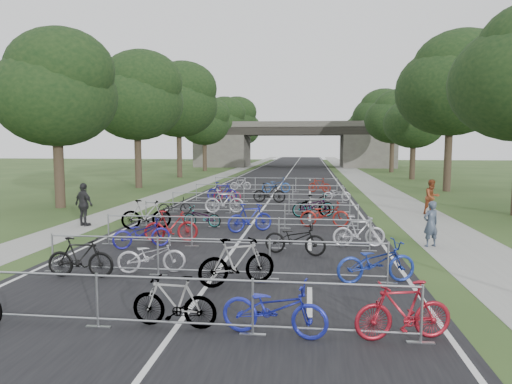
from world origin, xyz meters
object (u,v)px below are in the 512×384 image
overpass_bridge (294,145)px  pedestrian_a (431,224)px  bike_1 (174,302)px  bike_2 (274,309)px  pedestrian_b (432,197)px  pedestrian_c (84,205)px

overpass_bridge → pedestrian_a: 57.34m
overpass_bridge → pedestrian_a: overpass_bridge is taller
bike_1 → bike_2: (1.98, -0.17, 0.01)m
pedestrian_a → overpass_bridge: bearing=-107.2°
overpass_bridge → pedestrian_b: bearing=-79.8°
overpass_bridge → pedestrian_b: 49.97m
bike_1 → pedestrian_a: size_ratio=1.07×
pedestrian_a → bike_1: bearing=25.3°
pedestrian_a → pedestrian_c: bearing=-33.8°
overpass_bridge → pedestrian_a: bearing=-83.2°
pedestrian_a → pedestrian_c: size_ratio=0.85×
pedestrian_b → pedestrian_c: size_ratio=0.94×
bike_1 → bike_2: bearing=89.7°
overpass_bridge → bike_1: overpass_bridge is taller
pedestrian_b → pedestrian_c: bearing=173.7°
bike_1 → bike_2: 1.99m
overpass_bridge → bike_1: bearing=-90.0°
pedestrian_a → pedestrian_c: (-14.05, 2.44, 0.14)m
pedestrian_b → pedestrian_a: bearing=-129.2°
pedestrian_c → bike_2: bearing=158.4°
pedestrian_b → pedestrian_c: pedestrian_c is taller
overpass_bridge → pedestrian_c: overpass_bridge is taller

